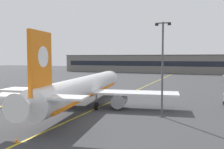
{
  "coord_description": "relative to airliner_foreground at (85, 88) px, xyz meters",
  "views": [
    {
      "loc": [
        17.37,
        -26.64,
        8.66
      ],
      "look_at": [
        3.01,
        11.18,
        5.93
      ],
      "focal_mm": 40.0,
      "sensor_mm": 36.0,
      "label": 1
    }
  ],
  "objects": [
    {
      "name": "safety_cone_by_port_wing",
      "position": [
        -19.05,
        1.66,
        -3.11
      ],
      "size": [
        0.44,
        0.44,
        0.55
      ],
      "color": "orange",
      "rests_on": "ground"
    },
    {
      "name": "terminal_building",
      "position": [
        10.14,
        107.07,
        1.82
      ],
      "size": [
        149.85,
        12.4,
        10.36
      ],
      "color": "slate",
      "rests_on": "ground"
    },
    {
      "name": "safety_cone_by_nose_gear",
      "position": [
        0.92,
        17.07,
        -3.11
      ],
      "size": [
        0.44,
        0.44,
        0.55
      ],
      "color": "orange",
      "rests_on": "ground"
    },
    {
      "name": "ground_plane",
      "position": [
        2.45,
        -12.19,
        -3.37
      ],
      "size": [
        400.0,
        400.0,
        0.0
      ],
      "primitive_type": "plane",
      "color": "#3D3D3F"
    },
    {
      "name": "taxiway_centreline",
      "position": [
        2.45,
        17.81,
        -3.37
      ],
      "size": [
        1.37,
        180.0,
        0.01
      ],
      "primitive_type": "cube",
      "rotation": [
        0.0,
        0.0,
        -0.01
      ],
      "color": "yellow",
      "rests_on": "ground"
    },
    {
      "name": "airliner_foreground",
      "position": [
        0.0,
        0.0,
        0.0
      ],
      "size": [
        32.36,
        41.42,
        11.65
      ],
      "color": "white",
      "rests_on": "ground"
    },
    {
      "name": "apron_lamp_post",
      "position": [
        13.85,
        -2.45,
        3.83
      ],
      "size": [
        2.24,
        0.9,
        13.78
      ],
      "color": "#515156",
      "rests_on": "ground"
    },
    {
      "name": "safety_cone_by_tail",
      "position": [
        1.74,
        -18.91,
        -3.11
      ],
      "size": [
        0.44,
        0.44,
        0.55
      ],
      "color": "orange",
      "rests_on": "ground"
    }
  ]
}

